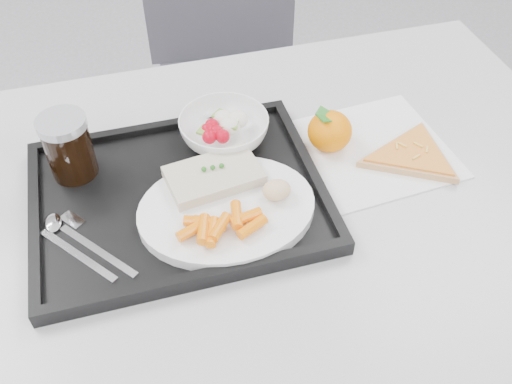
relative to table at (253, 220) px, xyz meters
name	(u,v)px	position (x,y,z in m)	size (l,w,h in m)	color
table	(253,220)	(0.00, 0.00, 0.00)	(1.20, 0.80, 0.75)	silver
chair	(231,56)	(0.14, 0.72, -0.15)	(0.47, 0.47, 0.93)	#3E3D45
tray	(179,197)	(-0.12, 0.01, 0.08)	(0.45, 0.35, 0.03)	black
dinner_plate	(227,209)	(-0.05, -0.04, 0.09)	(0.27, 0.27, 0.02)	white
fish_fillet	(214,176)	(-0.06, 0.01, 0.11)	(0.15, 0.11, 0.03)	beige
bread_roll	(277,190)	(0.02, -0.05, 0.12)	(0.04, 0.04, 0.03)	beige
salad_bowl	(224,130)	(-0.02, 0.12, 0.11)	(0.15, 0.15, 0.05)	white
cola_glass	(68,146)	(-0.27, 0.11, 0.14)	(0.08, 0.08, 0.11)	black
cutlery	(75,240)	(-0.28, -0.04, 0.08)	(0.13, 0.16, 0.01)	silver
napkin	(373,149)	(0.23, 0.04, 0.07)	(0.27, 0.26, 0.00)	white
tangerine	(330,131)	(0.16, 0.07, 0.10)	(0.10, 0.10, 0.07)	#FF9D1E
pizza_slice	(412,155)	(0.28, 0.00, 0.08)	(0.21, 0.21, 0.02)	tan
carrot_pile	(219,225)	(-0.08, -0.09, 0.11)	(0.13, 0.07, 0.02)	orange
salad_contents	(223,126)	(-0.02, 0.12, 0.12)	(0.09, 0.08, 0.03)	#B40416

